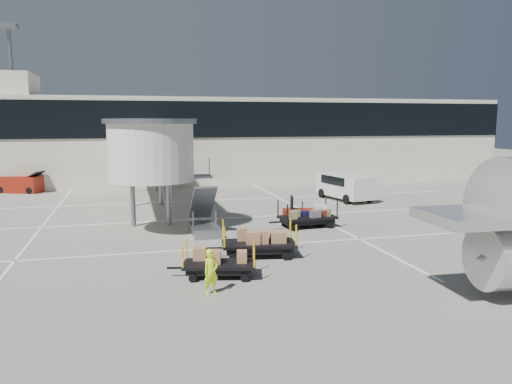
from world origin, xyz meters
TOP-DOWN VIEW (x-y plane):
  - ground at (0.00, 0.00)m, footprint 140.00×140.00m
  - lane_markings at (-0.67, 9.33)m, footprint 40.00×30.00m
  - terminal at (-0.35, 29.94)m, footprint 64.00×12.11m
  - jet_bridge at (-3.97, 12.26)m, footprint 5.70×20.40m
  - baggage_tug at (4.59, 6.13)m, footprint 2.68×2.08m
  - suitcase_cart at (4.41, 5.34)m, footprint 3.88×1.79m
  - box_cart_near at (0.36, 0.12)m, footprint 4.01×2.04m
  - box_cart_far at (-1.89, -2.32)m, footprint 3.46×1.96m
  - ground_worker at (-2.53, -4.06)m, footprint 0.68×0.59m
  - minivan at (10.48, 13.84)m, footprint 2.90×5.28m
  - belt_loader at (-13.94, 23.99)m, footprint 3.98×2.76m

SIDE VIEW (x-z plane):
  - ground at x=0.00m, z-range 0.00..0.00m
  - lane_markings at x=-0.67m, z-range 0.00..0.02m
  - box_cart_far at x=-1.89m, z-range -0.18..1.14m
  - suitcase_cart at x=4.41m, z-range -0.20..1.30m
  - baggage_tug at x=4.59m, z-range -0.22..1.40m
  - box_cart_near at x=0.36m, z-range -0.17..1.37m
  - belt_loader at x=-13.94m, z-range -0.21..1.59m
  - ground_worker at x=-2.53m, z-range 0.00..1.59m
  - minivan at x=10.48m, z-range 0.19..2.08m
  - terminal at x=-0.35m, z-range -3.49..11.71m
  - jet_bridge at x=-3.97m, z-range 1.27..7.30m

